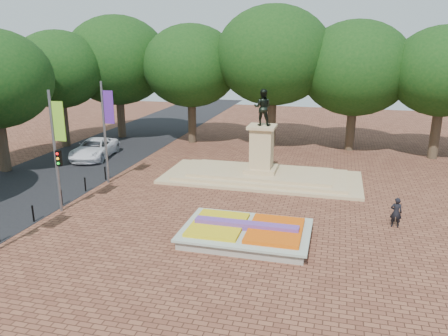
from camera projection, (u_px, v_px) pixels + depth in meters
name	position (u px, v px, depth m)	size (l,w,h in m)	color
ground	(236.00, 222.00, 23.93)	(90.00, 90.00, 0.00)	brown
asphalt_street	(53.00, 175.00, 32.20)	(9.00, 90.00, 0.02)	black
flower_bed	(247.00, 232.00, 21.72)	(6.30, 4.30, 0.91)	gray
monument	(261.00, 167.00, 31.11)	(14.00, 6.00, 6.40)	tan
tree_row_back	(309.00, 75.00, 38.22)	(44.80, 8.80, 10.43)	#34281C
banner_poles	(53.00, 148.00, 24.07)	(0.88, 11.17, 7.00)	slate
bollard_row	(48.00, 205.00, 24.97)	(0.12, 13.12, 0.98)	black
van	(94.00, 149.00, 36.76)	(2.66, 5.77, 1.60)	white
pedestrian	(396.00, 212.00, 23.05)	(0.60, 0.39, 1.65)	black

